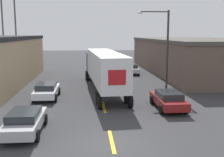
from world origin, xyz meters
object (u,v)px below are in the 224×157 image
(parked_car_left_far, at_px, (47,90))
(parked_car_right_far, at_px, (131,69))
(parked_car_left_near, at_px, (25,121))
(parked_car_right_near, at_px, (168,99))
(semi_truck, at_px, (103,67))
(street_lamp, at_px, (164,44))

(parked_car_left_far, xyz_separation_m, parked_car_right_far, (9.52, 14.26, 0.00))
(parked_car_left_near, distance_m, parked_car_right_far, 24.77)
(parked_car_left_far, relative_size, parked_car_right_near, 1.00)
(semi_truck, height_order, parked_car_right_far, semi_truck)
(street_lamp, bearing_deg, parked_car_left_far, -167.01)
(parked_car_left_far, bearing_deg, parked_car_right_near, -23.95)
(parked_car_left_far, xyz_separation_m, parked_car_left_near, (0.00, -8.61, 0.00))
(semi_truck, bearing_deg, street_lamp, -11.68)
(semi_truck, xyz_separation_m, parked_car_left_near, (-5.08, -11.91, -1.60))
(semi_truck, relative_size, parked_car_left_far, 3.50)
(parked_car_left_near, bearing_deg, parked_car_right_near, 24.73)
(parked_car_left_near, relative_size, street_lamp, 0.60)
(parked_car_left_near, height_order, parked_car_right_far, same)
(semi_truck, distance_m, street_lamp, 6.28)
(parked_car_right_far, xyz_separation_m, street_lamp, (1.37, -11.75, 3.86))
(semi_truck, distance_m, parked_car_left_near, 13.04)
(parked_car_left_far, height_order, street_lamp, street_lamp)
(parked_car_left_far, bearing_deg, parked_car_right_far, 56.27)
(semi_truck, xyz_separation_m, parked_car_left_far, (-5.08, -3.29, -1.60))
(semi_truck, xyz_separation_m, parked_car_right_near, (4.44, -7.52, -1.60))
(semi_truck, distance_m, parked_car_right_near, 8.88)
(parked_car_right_near, distance_m, street_lamp, 7.88)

